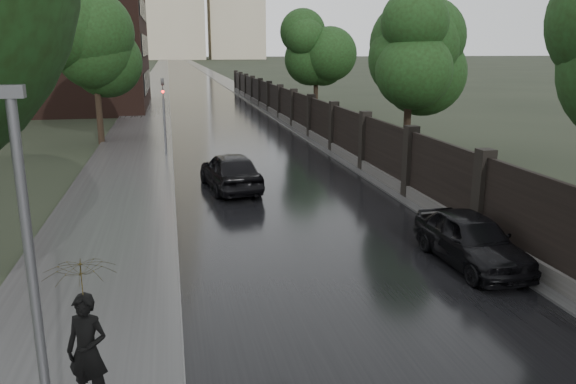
{
  "coord_description": "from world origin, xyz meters",
  "views": [
    {
      "loc": [
        -4.0,
        -4.0,
        5.42
      ],
      "look_at": [
        -0.86,
        10.99,
        1.5
      ],
      "focal_mm": 35.0,
      "sensor_mm": 36.0,
      "label": 1
    }
  ],
  "objects_px": {
    "tree_right_b": "(411,59)",
    "tree_right_c": "(316,55)",
    "pedestrian_umbrella": "(82,291)",
    "lamp_post": "(39,332)",
    "traffic_light": "(164,111)",
    "hatchback_left": "(230,171)",
    "tree_left_far": "(94,52)",
    "car_right_near": "(471,239)"
  },
  "relations": [
    {
      "from": "tree_left_far",
      "to": "tree_right_b",
      "type": "xyz_separation_m",
      "value": [
        15.5,
        -8.0,
        -0.29
      ]
    },
    {
      "from": "tree_right_b",
      "to": "tree_right_c",
      "type": "xyz_separation_m",
      "value": [
        0.0,
        18.0,
        0.0
      ]
    },
    {
      "from": "lamp_post",
      "to": "hatchback_left",
      "type": "xyz_separation_m",
      "value": [
        3.6,
        16.05,
        -1.91
      ]
    },
    {
      "from": "tree_right_b",
      "to": "traffic_light",
      "type": "height_order",
      "value": "tree_right_b"
    },
    {
      "from": "lamp_post",
      "to": "tree_right_b",
      "type": "bearing_deg",
      "value": 57.82
    },
    {
      "from": "tree_right_c",
      "to": "hatchback_left",
      "type": "bearing_deg",
      "value": -112.5
    },
    {
      "from": "tree_right_b",
      "to": "tree_left_far",
      "type": "bearing_deg",
      "value": 152.7
    },
    {
      "from": "tree_right_c",
      "to": "traffic_light",
      "type": "bearing_deg",
      "value": -128.18
    },
    {
      "from": "pedestrian_umbrella",
      "to": "lamp_post",
      "type": "bearing_deg",
      "value": -66.93
    },
    {
      "from": "tree_right_b",
      "to": "lamp_post",
      "type": "height_order",
      "value": "tree_right_b"
    },
    {
      "from": "hatchback_left",
      "to": "car_right_near",
      "type": "bearing_deg",
      "value": 112.38
    },
    {
      "from": "tree_left_far",
      "to": "hatchback_left",
      "type": "height_order",
      "value": "tree_left_far"
    },
    {
      "from": "tree_left_far",
      "to": "tree_right_c",
      "type": "distance_m",
      "value": 18.45
    },
    {
      "from": "hatchback_left",
      "to": "pedestrian_umbrella",
      "type": "bearing_deg",
      "value": 68.06
    },
    {
      "from": "tree_right_c",
      "to": "pedestrian_umbrella",
      "type": "relative_size",
      "value": 2.51
    },
    {
      "from": "lamp_post",
      "to": "car_right_near",
      "type": "height_order",
      "value": "lamp_post"
    },
    {
      "from": "car_right_near",
      "to": "pedestrian_umbrella",
      "type": "height_order",
      "value": "pedestrian_umbrella"
    },
    {
      "from": "lamp_post",
      "to": "car_right_near",
      "type": "bearing_deg",
      "value": 37.98
    },
    {
      "from": "tree_right_c",
      "to": "car_right_near",
      "type": "bearing_deg",
      "value": -97.39
    },
    {
      "from": "pedestrian_umbrella",
      "to": "tree_right_c",
      "type": "bearing_deg",
      "value": 93.66
    },
    {
      "from": "tree_right_b",
      "to": "pedestrian_umbrella",
      "type": "height_order",
      "value": "tree_right_b"
    },
    {
      "from": "tree_right_c",
      "to": "traffic_light",
      "type": "height_order",
      "value": "tree_right_c"
    },
    {
      "from": "lamp_post",
      "to": "hatchback_left",
      "type": "bearing_deg",
      "value": 77.36
    },
    {
      "from": "traffic_light",
      "to": "car_right_near",
      "type": "relative_size",
      "value": 1.0
    },
    {
      "from": "lamp_post",
      "to": "pedestrian_umbrella",
      "type": "height_order",
      "value": "lamp_post"
    },
    {
      "from": "tree_right_c",
      "to": "hatchback_left",
      "type": "xyz_separation_m",
      "value": [
        -9.3,
        -22.45,
        -4.19
      ]
    },
    {
      "from": "tree_right_c",
      "to": "car_right_near",
      "type": "distance_m",
      "value": 32.18
    },
    {
      "from": "hatchback_left",
      "to": "lamp_post",
      "type": "bearing_deg",
      "value": 70.22
    },
    {
      "from": "hatchback_left",
      "to": "car_right_near",
      "type": "distance_m",
      "value": 10.55
    },
    {
      "from": "traffic_light",
      "to": "hatchback_left",
      "type": "relative_size",
      "value": 0.89
    },
    {
      "from": "lamp_post",
      "to": "hatchback_left",
      "type": "relative_size",
      "value": 1.14
    },
    {
      "from": "hatchback_left",
      "to": "pedestrian_umbrella",
      "type": "xyz_separation_m",
      "value": [
        -3.59,
        -13.58,
        1.26
      ]
    },
    {
      "from": "hatchback_left",
      "to": "pedestrian_umbrella",
      "type": "height_order",
      "value": "pedestrian_umbrella"
    },
    {
      "from": "traffic_light",
      "to": "lamp_post",
      "type": "bearing_deg",
      "value": -92.68
    },
    {
      "from": "tree_left_far",
      "to": "tree_right_c",
      "type": "xyz_separation_m",
      "value": [
        15.5,
        10.0,
        -0.29
      ]
    },
    {
      "from": "tree_right_c",
      "to": "lamp_post",
      "type": "distance_m",
      "value": 40.67
    },
    {
      "from": "tree_right_b",
      "to": "pedestrian_umbrella",
      "type": "bearing_deg",
      "value": -125.56
    },
    {
      "from": "traffic_light",
      "to": "pedestrian_umbrella",
      "type": "relative_size",
      "value": 1.43
    },
    {
      "from": "lamp_post",
      "to": "pedestrian_umbrella",
      "type": "xyz_separation_m",
      "value": [
        0.01,
        2.47,
        -0.65
      ]
    },
    {
      "from": "tree_right_b",
      "to": "car_right_near",
      "type": "xyz_separation_m",
      "value": [
        -4.1,
        -13.63,
        -4.27
      ]
    },
    {
      "from": "lamp_post",
      "to": "traffic_light",
      "type": "height_order",
      "value": "lamp_post"
    },
    {
      "from": "tree_left_far",
      "to": "tree_right_c",
      "type": "relative_size",
      "value": 1.05
    }
  ]
}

